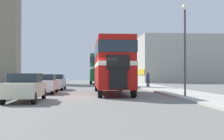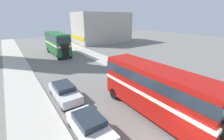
{
  "view_description": "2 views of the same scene",
  "coord_description": "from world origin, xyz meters",
  "views": [
    {
      "loc": [
        -0.57,
        -20.05,
        1.5
      ],
      "look_at": [
        1.32,
        3.74,
        1.83
      ],
      "focal_mm": 50.0,
      "sensor_mm": 36.0,
      "label": 1
    },
    {
      "loc": [
        -7.31,
        -2.79,
        7.56
      ],
      "look_at": [
        1.32,
        9.45,
        2.17
      ],
      "focal_mm": 24.0,
      "sensor_mm": 36.0,
      "label": 2
    }
  ],
  "objects": [
    {
      "name": "car_parked_mid",
      "position": [
        -3.9,
        4.55,
        0.78
      ],
      "size": [
        1.78,
        4.13,
        1.51
      ],
      "color": "white",
      "rests_on": "ground_plane"
    },
    {
      "name": "bus_distant",
      "position": [
        1.09,
        28.31,
        2.64
      ],
      "size": [
        2.55,
        9.43,
        4.46
      ],
      "color": "#1E602D",
      "rests_on": "ground_plane"
    },
    {
      "name": "pedestrian_walking",
      "position": [
        6.12,
        13.93,
        1.08
      ],
      "size": [
        0.34,
        0.34,
        1.69
      ],
      "color": "#282833",
      "rests_on": "sidewalk_right"
    },
    {
      "name": "car_parked_far",
      "position": [
        -3.67,
        10.29,
        0.78
      ],
      "size": [
        1.83,
        4.66,
        1.49
      ],
      "color": "silver",
      "rests_on": "ground_plane"
    },
    {
      "name": "double_decker_bus",
      "position": [
        1.32,
        3.72,
        2.39
      ],
      "size": [
        2.45,
        9.8,
        4.01
      ],
      "color": "#B2140F",
      "rests_on": "ground_plane"
    },
    {
      "name": "shop_building_block",
      "position": [
        17.42,
        37.56,
        4.33
      ],
      "size": [
        16.29,
        9.19,
        8.66
      ],
      "color": "#B2ADA3",
      "rests_on": "ground_plane"
    }
  ]
}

